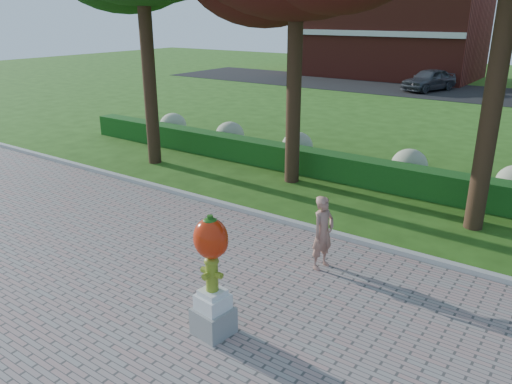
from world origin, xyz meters
TOP-DOWN VIEW (x-y plane):
  - ground at (0.00, 0.00)m, footprint 100.00×100.00m
  - curb at (0.00, 3.00)m, footprint 40.00×0.18m
  - lawn_hedge at (0.00, 7.00)m, footprint 24.00×0.70m
  - hydrangea_row at (0.57, 8.00)m, footprint 20.10×1.10m
  - street at (0.00, 28.00)m, footprint 50.00×8.00m
  - building_left at (-10.00, 34.00)m, footprint 14.00×8.00m
  - hydrant_sculpture at (1.08, -1.50)m, footprint 0.63×0.63m
  - woman at (1.46, 1.49)m, footprint 0.47×0.62m
  - parked_car at (-4.44, 27.57)m, footprint 2.99×4.60m

SIDE VIEW (x-z plane):
  - ground at x=0.00m, z-range 0.00..0.00m
  - street at x=0.00m, z-range 0.00..0.02m
  - curb at x=0.00m, z-range 0.00..0.15m
  - lawn_hedge at x=0.00m, z-range 0.00..0.80m
  - hydrangea_row at x=0.57m, z-range 0.06..1.04m
  - parked_car at x=-4.44m, z-range 0.02..1.48m
  - woman at x=1.46m, z-range 0.04..1.58m
  - hydrant_sculpture at x=1.08m, z-range 0.10..2.17m
  - building_left at x=-10.00m, z-range 0.00..7.00m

